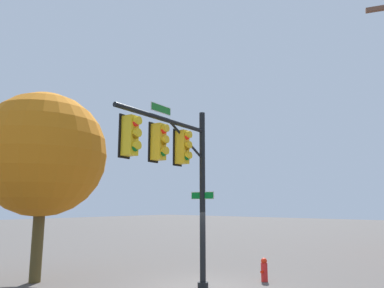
{
  "coord_description": "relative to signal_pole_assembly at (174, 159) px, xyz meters",
  "views": [
    {
      "loc": [
        9.74,
        7.76,
        2.78
      ],
      "look_at": [
        0.64,
        0.06,
        4.81
      ],
      "focal_mm": 33.03,
      "sensor_mm": 36.0,
      "label": 1
    }
  ],
  "objects": [
    {
      "name": "ground_plane",
      "position": [
        -1.68,
        -0.18,
        -4.18
      ],
      "size": [
        120.0,
        120.0,
        0.0
      ],
      "primitive_type": "plane",
      "color": "#494542"
    },
    {
      "name": "signal_pole_assembly",
      "position": [
        0.0,
        0.0,
        0.0
      ],
      "size": [
        4.39,
        1.15,
        6.05
      ],
      "color": "black",
      "rests_on": "ground_plane"
    },
    {
      "name": "fire_hydrant",
      "position": [
        -3.94,
        0.89,
        -3.77
      ],
      "size": [
        0.33,
        0.24,
        0.83
      ],
      "color": "red",
      "rests_on": "ground_plane"
    },
    {
      "name": "tree_mid",
      "position": [
        1.52,
        -5.39,
        0.48
      ],
      "size": [
        4.73,
        4.73,
        7.04
      ],
      "color": "#504321",
      "rests_on": "ground_plane"
    }
  ]
}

